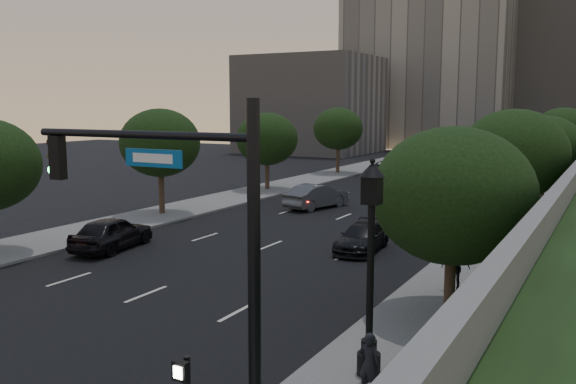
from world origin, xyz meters
The scene contains 25 objects.
ground centered at (0.00, 0.00, 0.00)m, with size 160.00×160.00×0.00m, color black.
road_surface centered at (0.00, 30.00, 0.01)m, with size 16.00×140.00×0.02m, color black.
sidewalk_right centered at (10.25, 30.00, 0.07)m, with size 4.50×140.00×0.15m, color slate.
sidewalk_left centered at (-10.25, 30.00, 0.07)m, with size 4.50×140.00×0.15m, color slate.
office_block_left centered at (-14.00, 92.00, 16.00)m, with size 26.00×20.00×32.00m, color gray.
office_block_mid centered at (6.00, 102.00, 13.00)m, with size 22.00×18.00×26.00m, color gray.
office_block_filler centered at (-26.00, 70.00, 7.00)m, with size 18.00×16.00×14.00m, color gray.
tree_right_a centered at (10.30, 8.00, 4.02)m, with size 5.20×5.20×6.24m.
tree_right_b centered at (10.30, 20.00, 4.52)m, with size 5.20×5.20×6.74m.
tree_right_c centered at (10.30, 33.00, 4.02)m, with size 5.20×5.20×6.24m.
tree_right_d centered at (10.30, 47.00, 4.52)m, with size 5.20×5.20×6.74m.
tree_right_e centered at (10.30, 62.00, 4.02)m, with size 5.20×5.20×6.24m.
tree_left_b centered at (-10.30, 18.00, 4.58)m, with size 5.00×5.00×6.71m.
tree_left_c centered at (-10.30, 31.00, 4.21)m, with size 5.00×5.00×6.34m.
tree_left_d centered at (-10.30, 45.00, 4.58)m, with size 5.00×5.00×6.71m.
traffic_signal_mast centered at (8.12, -2.25, 3.67)m, with size 5.68×0.56×7.00m.
street_lamp centered at (9.69, 2.37, 2.63)m, with size 0.64×0.64×5.62m.
sedan_near_left centered at (-6.27, 9.64, 0.82)m, with size 1.93×4.81×1.64m, color black.
sedan_mid_left centered at (-2.93, 25.14, 0.82)m, with size 1.75×5.00×1.65m, color #4D5054.
sedan_far_left centered at (-5.56, 46.98, 0.72)m, with size 2.38×5.17×1.44m, color black.
sedan_near_right centered at (4.36, 15.15, 0.64)m, with size 1.80×4.44×1.29m, color black.
sedan_far_right centered at (5.69, 38.32, 0.82)m, with size 1.94×4.81×1.64m, color #54555C.
pedestrian_a centered at (10.12, 1.31, 0.92)m, with size 0.56×0.37×1.53m, color black.
pedestrian_b centered at (11.53, 9.49, 1.11)m, with size 0.93×0.73×1.92m, color black.
pedestrian_c centered at (9.88, 10.57, 1.01)m, with size 1.01×0.42×1.72m, color black.
Camera 1 is at (14.93, -11.37, 6.86)m, focal length 38.00 mm.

